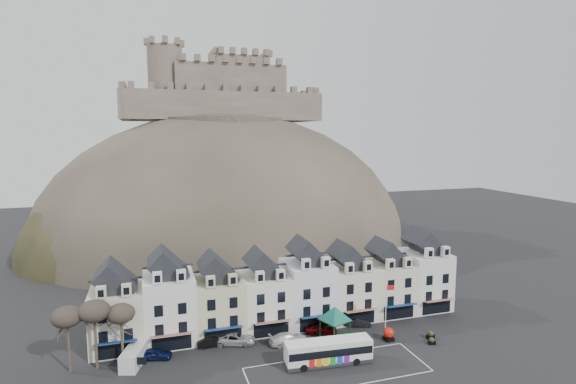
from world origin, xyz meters
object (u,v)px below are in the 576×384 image
at_px(car_black, 213,341).
at_px(car_silver, 235,339).
at_px(car_white, 288,339).
at_px(white_van, 133,357).
at_px(bus, 328,351).
at_px(bus_shelter, 335,314).
at_px(car_charcoal, 358,322).
at_px(red_buoy, 389,334).
at_px(car_navy, 155,354).
at_px(car_maroon, 321,328).
at_px(flagpole, 387,307).

bearing_deg(car_black, car_silver, -93.07).
bearing_deg(car_white, white_van, 86.60).
relative_size(bus, car_white, 2.08).
height_order(bus_shelter, car_charcoal, bus_shelter).
relative_size(bus, car_charcoal, 2.89).
bearing_deg(car_white, red_buoy, -105.61).
distance_m(red_buoy, car_black, 24.22).
bearing_deg(white_van, car_silver, 26.25).
xyz_separation_m(red_buoy, car_white, (-13.64, 3.16, -0.17)).
bearing_deg(car_navy, car_charcoal, -74.53).
height_order(bus, car_maroon, bus).
height_order(white_van, car_silver, white_van).
distance_m(bus, white_van, 24.25).
bearing_deg(red_buoy, car_black, 166.49).
relative_size(bus_shelter, car_black, 1.53).
relative_size(car_black, car_maroon, 0.95).
distance_m(car_navy, car_black, 7.66).
bearing_deg(car_white, car_black, 73.27).
relative_size(red_buoy, white_van, 0.36).
bearing_deg(white_van, flagpole, 13.08).
relative_size(white_van, car_charcoal, 1.33).
xyz_separation_m(white_van, car_black, (10.18, 2.21, -0.36)).
bearing_deg(flagpole, white_van, 175.13).
relative_size(bus_shelter, car_navy, 1.62).
bearing_deg(bus, car_white, 120.30).
bearing_deg(bus_shelter, car_maroon, 111.25).
relative_size(red_buoy, car_maroon, 0.40).
bearing_deg(car_charcoal, bus_shelter, 135.33).
height_order(bus_shelter, flagpole, flagpole).
relative_size(flagpole, car_maroon, 1.76).
height_order(red_buoy, car_silver, red_buoy).
xyz_separation_m(bus_shelter, flagpole, (6.68, -2.57, 1.10)).
xyz_separation_m(car_silver, car_maroon, (12.35, -0.59, 0.02)).
xyz_separation_m(red_buoy, flagpole, (-0.11, 0.59, 3.64)).
height_order(car_navy, car_black, car_black).
bearing_deg(flagpole, car_charcoal, 110.86).
bearing_deg(car_white, car_silver, 69.67).
bearing_deg(bus, red_buoy, 22.58).
bearing_deg(car_white, car_charcoal, -81.28).
distance_m(car_white, car_maroon, 5.68).
distance_m(car_white, car_charcoal, 11.90).
bearing_deg(flagpole, car_maroon, 152.58).
relative_size(white_van, car_silver, 0.95).
relative_size(car_silver, car_charcoal, 1.40).
bearing_deg(white_van, car_black, 30.19).
relative_size(bus, bus_shelter, 1.67).
height_order(bus_shelter, car_silver, bus_shelter).
relative_size(bus_shelter, car_silver, 1.24).
distance_m(white_van, car_maroon, 25.56).
bearing_deg(car_charcoal, car_maroon, 115.94).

